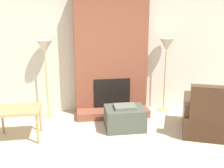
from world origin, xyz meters
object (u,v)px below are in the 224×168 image
(floor_lamp_right, at_px, (166,49))
(armchair, at_px, (206,118))
(side_table, at_px, (18,112))
(floor_lamp_left, at_px, (45,52))
(ottoman, at_px, (125,118))

(floor_lamp_right, bearing_deg, armchair, -73.51)
(armchair, bearing_deg, side_table, 17.38)
(side_table, distance_m, floor_lamp_left, 1.40)
(floor_lamp_left, relative_size, floor_lamp_right, 1.01)
(ottoman, relative_size, side_table, 0.97)
(floor_lamp_left, distance_m, floor_lamp_right, 2.53)
(floor_lamp_right, bearing_deg, side_table, -161.59)
(armchair, bearing_deg, ottoman, 6.71)
(floor_lamp_left, bearing_deg, armchair, -23.38)
(armchair, relative_size, side_table, 1.67)
(armchair, distance_m, side_table, 3.35)
(side_table, distance_m, floor_lamp_right, 3.25)
(ottoman, distance_m, armchair, 1.48)
(armchair, relative_size, floor_lamp_right, 0.78)
(side_table, bearing_deg, armchair, -4.61)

